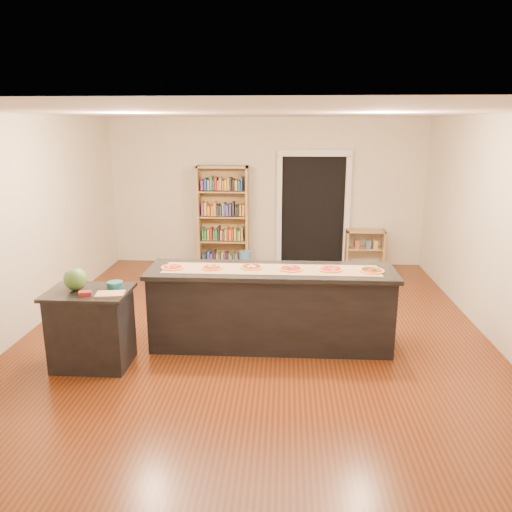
# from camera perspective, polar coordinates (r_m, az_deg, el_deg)

# --- Properties ---
(room) EXTENTS (6.00, 7.00, 2.80)m
(room) POSITION_cam_1_polar(r_m,az_deg,el_deg) (6.23, -0.11, 3.09)
(room) COLOR beige
(room) RESTS_ON ground
(doorway) EXTENTS (1.40, 0.09, 2.21)m
(doorway) POSITION_cam_1_polar(r_m,az_deg,el_deg) (9.67, 6.54, 6.00)
(doorway) COLOR black
(doorway) RESTS_ON room
(kitchen_island) EXTENTS (2.98, 0.81, 0.98)m
(kitchen_island) POSITION_cam_1_polar(r_m,az_deg,el_deg) (6.15, 1.70, -5.87)
(kitchen_island) COLOR black
(kitchen_island) RESTS_ON ground
(side_counter) EXTENTS (0.90, 0.66, 0.89)m
(side_counter) POSITION_cam_1_polar(r_m,az_deg,el_deg) (5.95, -18.29, -7.81)
(side_counter) COLOR black
(side_counter) RESTS_ON ground
(bookshelf) EXTENTS (0.96, 0.34, 1.92)m
(bookshelf) POSITION_cam_1_polar(r_m,az_deg,el_deg) (9.59, -3.78, 4.53)
(bookshelf) COLOR tan
(bookshelf) RESTS_ON ground
(low_shelf) EXTENTS (0.73, 0.31, 0.73)m
(low_shelf) POSITION_cam_1_polar(r_m,az_deg,el_deg) (9.78, 12.31, 0.84)
(low_shelf) COLOR tan
(low_shelf) RESTS_ON ground
(waste_bin) EXTENTS (0.23, 0.23, 0.34)m
(waste_bin) POSITION_cam_1_polar(r_m,az_deg,el_deg) (9.50, -1.22, -0.43)
(waste_bin) COLOR #558BBF
(waste_bin) RESTS_ON ground
(kraft_paper) EXTENTS (2.59, 0.47, 0.00)m
(kraft_paper) POSITION_cam_1_polar(r_m,az_deg,el_deg) (5.98, 1.73, -1.52)
(kraft_paper) COLOR #96754D
(kraft_paper) RESTS_ON kitchen_island
(watermelon) EXTENTS (0.26, 0.26, 0.26)m
(watermelon) POSITION_cam_1_polar(r_m,az_deg,el_deg) (5.84, -19.93, -2.48)
(watermelon) COLOR #144214
(watermelon) RESTS_ON side_counter
(cutting_board) EXTENTS (0.33, 0.25, 0.02)m
(cutting_board) POSITION_cam_1_polar(r_m,az_deg,el_deg) (5.59, -16.32, -4.19)
(cutting_board) COLOR tan
(cutting_board) RESTS_ON side_counter
(package_red) EXTENTS (0.15, 0.13, 0.05)m
(package_red) POSITION_cam_1_polar(r_m,az_deg,el_deg) (5.65, -18.96, -4.06)
(package_red) COLOR maroon
(package_red) RESTS_ON side_counter
(package_teal) EXTENTS (0.18, 0.18, 0.07)m
(package_teal) POSITION_cam_1_polar(r_m,az_deg,el_deg) (5.82, -15.82, -3.17)
(package_teal) COLOR #195966
(package_teal) RESTS_ON side_counter
(pizza_a) EXTENTS (0.29, 0.29, 0.02)m
(pizza_a) POSITION_cam_1_polar(r_m,az_deg,el_deg) (6.10, -9.51, -1.28)
(pizza_a) COLOR #DDA155
(pizza_a) RESTS_ON kitchen_island
(pizza_b) EXTENTS (0.28, 0.28, 0.02)m
(pizza_b) POSITION_cam_1_polar(r_m,az_deg,el_deg) (6.03, -5.06, -1.33)
(pizza_b) COLOR #DDA155
(pizza_b) RESTS_ON kitchen_island
(pizza_c) EXTENTS (0.29, 0.29, 0.02)m
(pizza_c) POSITION_cam_1_polar(r_m,az_deg,el_deg) (6.04, -0.51, -1.24)
(pizza_c) COLOR #DDA155
(pizza_c) RESTS_ON kitchen_island
(pizza_d) EXTENTS (0.28, 0.28, 0.02)m
(pizza_d) POSITION_cam_1_polar(r_m,az_deg,el_deg) (5.98, 4.01, -1.44)
(pizza_d) COLOR #DDA155
(pizza_d) RESTS_ON kitchen_island
(pizza_e) EXTENTS (0.29, 0.29, 0.02)m
(pizza_e) POSITION_cam_1_polar(r_m,az_deg,el_deg) (6.01, 8.55, -1.48)
(pizza_e) COLOR #DDA155
(pizza_e) RESTS_ON kitchen_island
(pizza_f) EXTENTS (0.30, 0.30, 0.02)m
(pizza_f) POSITION_cam_1_polar(r_m,az_deg,el_deg) (6.04, 13.07, -1.62)
(pizza_f) COLOR #DDA155
(pizza_f) RESTS_ON kitchen_island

